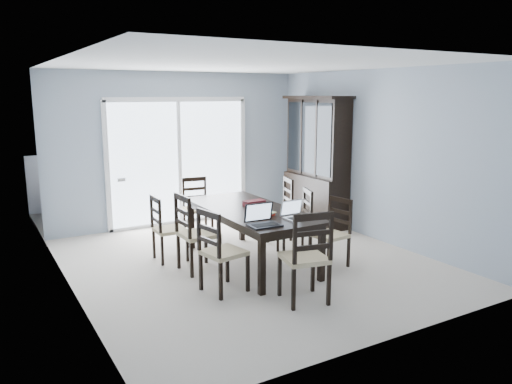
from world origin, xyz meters
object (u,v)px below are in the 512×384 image
Objects in this scene: chair_end_near at (308,248)px; game_box at (254,203)px; hot_tub at (143,192)px; chair_right_near at (335,225)px; cell_phone at (295,220)px; chair_left_far at (163,222)px; chair_left_near at (217,242)px; chair_right_far at (282,202)px; china_hutch at (317,163)px; laptop_dark at (265,221)px; laptop_silver at (298,215)px; chair_end_far at (196,200)px; dining_table at (250,214)px; chair_left_mid at (191,225)px; chair_right_mid at (300,215)px.

game_box is (0.26, 1.59, 0.15)m from chair_end_near.
chair_end_near is 4.84m from hot_tub.
cell_phone is at bearing 95.55° from chair_right_near.
chair_left_far is 1.86m from cell_phone.
chair_left_near reaches higher than chair_right_far.
china_hutch is at bearing 35.64° from cell_phone.
chair_end_near is at bearing -128.34° from china_hutch.
hot_tub reaches higher than game_box.
laptop_dark is (0.67, -1.52, 0.26)m from chair_left_far.
hot_tub is at bearing 97.36° from laptop_silver.
chair_left_near reaches higher than chair_right_near.
chair_end_near is at bearing 97.07° from chair_end_far.
game_box is 0.15× the size of hot_tub.
chair_right_near is at bearing 50.91° from chair_end_near.
chair_right_far is (1.97, 0.11, 0.03)m from chair_left_far.
chair_right_near reaches higher than dining_table.
chair_end_near is 1.13× the size of chair_end_far.
china_hutch is 1.94× the size of chair_left_near.
chair_left_mid is (-2.83, -1.16, -0.45)m from china_hutch.
chair_left_near reaches higher than chair_left_far.
dining_table is at bearing 55.94° from chair_left_far.
chair_left_far is at bearing 47.86° from chair_right_near.
hot_tub is (-1.40, 2.57, -0.14)m from chair_right_far.
game_box is (-0.09, 0.88, -0.02)m from laptop_silver.
chair_end_far is at bearing 87.26° from laptop_dark.
chair_left_near is 3.91× the size of game_box.
chair_end_far is at bearing 168.92° from china_hutch.
chair_right_far is at bearing -155.49° from china_hutch.
laptop_dark is (-1.30, -1.64, 0.23)m from chair_right_far.
laptop_silver is (-0.70, -0.14, 0.25)m from chair_right_near.
chair_left_far is 2.29m from chair_right_near.
laptop_dark is at bearing -113.53° from game_box.
chair_left_mid is 1.10× the size of chair_end_far.
game_box is at bearing 92.71° from chair_end_near.
chair_right_mid reaches higher than chair_left_far.
dining_table is 1.89× the size of chair_left_mid.
chair_right_far is 3.80× the size of game_box.
chair_right_mid is at bearing -70.96° from hot_tub.
game_box is at bearing 94.88° from laptop_silver.
chair_left_near reaches higher than dining_table.
dining_table is 1.83× the size of chair_end_near.
laptop_silver is at bearing 19.32° from cell_phone.
chair_right_far is at bearing 61.96° from laptop_silver.
chair_left_mid is at bearing 167.81° from chair_left_near.
chair_left_near reaches higher than cell_phone.
dining_table is at bearing 105.45° from laptop_silver.
chair_left_far is at bearing 116.45° from laptop_dark.
chair_right_far is at bearing 37.97° from dining_table.
chair_left_mid is at bearing 126.04° from chair_right_far.
chair_left_near is 2.48m from chair_end_far.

